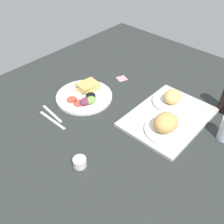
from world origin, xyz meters
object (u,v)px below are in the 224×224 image
Objects in this scene: sticky_note at (122,78)px; bread_plate_near at (172,99)px; plate_with_salad at (85,96)px; fork at (52,114)px; knife at (52,120)px; bread_plate_far at (166,125)px; espresso_cup at (80,162)px; serving_tray at (168,117)px.

bread_plate_near is at bearing 86.68° from sticky_note.
fork is (20.64, -2.40, -1.37)cm from plate_with_salad.
sticky_note is (-2.11, -36.39, -4.38)cm from bread_plate_near.
knife is at bearing -31.24° from fork.
knife is (23.64, 1.60, -1.37)cm from plate_with_salad.
sticky_note is (-52.09, 0.58, -0.19)cm from knife.
bread_plate_near is 21.98cm from bread_plate_far.
knife reaches higher than sticky_note.
plate_with_salad is at bearing -4.37° from sticky_note.
espresso_cup is at bearing 26.38° from sticky_note.
serving_tray is at bearing 25.96° from bread_plate_near.
plate_with_salad is at bearing 88.99° from fork.
sticky_note is (-61.29, -30.40, -1.94)cm from espresso_cup.
fork is 49.31cm from sticky_note.
bread_plate_far is at bearing 97.67° from plate_with_salad.
espresso_cup is at bearing 44.77° from plate_with_salad.
plate_with_salad is at bearing 93.00° from knife.
espresso_cup is 0.33× the size of fork.
fork reaches higher than sticky_note.
bread_plate_far is 1.18× the size of fork.
bread_plate_near is 62.31cm from knife.
plate_with_salad is 5.49× the size of espresso_cup.
sticky_note is at bearing -115.71° from bread_plate_far.
bread_plate_far is 1.06× the size of knife.
sticky_note is at bearing -105.87° from serving_tray.
espresso_cup is 68.44cm from sticky_note.
bread_plate_far is (19.89, 9.30, 0.98)cm from bread_plate_near.
plate_with_salad is 1.62× the size of knife.
bread_plate_near is 59.53cm from espresso_cup.
espresso_cup reaches higher than serving_tray.
sticky_note is (-49.09, 4.58, -0.19)cm from fork.
sticky_note is at bearing 88.50° from knife.
bread_plate_near is 0.65× the size of plate_with_salad.
plate_with_salad is 28.58cm from sticky_note.
serving_tray is 8.04× the size of sticky_note.
bread_plate_near is 3.54× the size of espresso_cup.
knife is at bearing 3.86° from plate_with_salad.
sticky_note is (-28.45, 2.17, -1.56)cm from plate_with_salad.
fork is at bearing -61.68° from bread_plate_far.
bread_plate_near is 3.54× the size of sticky_note.
bread_plate_near is at bearing -154.94° from bread_plate_far.
serving_tray is 2.65× the size of fork.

